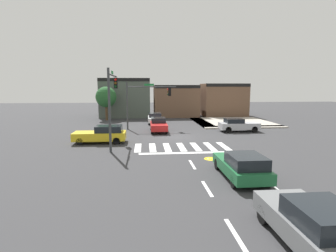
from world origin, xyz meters
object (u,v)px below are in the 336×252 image
object	(u,v)px
roadside_tree	(106,97)
traffic_signal_northwest	(147,97)
car_white	(155,118)
car_silver	(238,125)
car_yellow	(102,134)
car_gray	(316,226)
car_green	(242,166)
traffic_signal_southwest	(112,94)
car_red	(158,125)

from	to	relation	value
roadside_tree	traffic_signal_northwest	bearing A→B (deg)	-56.90
traffic_signal_northwest	car_white	size ratio (longest dim) A/B	1.34
traffic_signal_northwest	car_silver	distance (m)	10.63
car_yellow	roadside_tree	xyz separation A→B (m)	(-1.86, 16.29, 2.62)
car_gray	car_yellow	world-z (taller)	car_gray
car_gray	car_yellow	distance (m)	18.44
car_green	car_silver	world-z (taller)	same
car_white	car_green	bearing A→B (deg)	9.42
car_green	car_yellow	size ratio (longest dim) A/B	0.99
traffic_signal_southwest	car_green	distance (m)	11.94
car_red	car_green	size ratio (longest dim) A/B	0.96
car_silver	car_white	size ratio (longest dim) A/B	0.99
traffic_signal_southwest	car_silver	size ratio (longest dim) A/B	1.47
car_white	roadside_tree	size ratio (longest dim) A/B	0.86
traffic_signal_southwest	car_green	size ratio (longest dim) A/B	1.41
car_red	car_silver	distance (m)	8.65
car_red	car_silver	world-z (taller)	car_red
car_silver	roadside_tree	world-z (taller)	roadside_tree
car_gray	car_white	xyz separation A→B (m)	(-3.63, 28.57, -0.06)
car_green	car_yellow	xyz separation A→B (m)	(-8.76, 10.02, 0.04)
car_red	car_yellow	bearing A→B (deg)	-42.95
traffic_signal_northwest	car_green	size ratio (longest dim) A/B	1.29
traffic_signal_southwest	car_green	bearing A→B (deg)	-138.21
car_gray	car_yellow	bearing A→B (deg)	28.10
traffic_signal_northwest	car_yellow	xyz separation A→B (m)	(-3.93, -7.40, -2.95)
car_red	car_green	world-z (taller)	car_red
car_yellow	car_white	xyz separation A→B (m)	(5.05, 12.31, -0.05)
traffic_signal_southwest	car_white	xyz separation A→B (m)	(3.89, 13.83, -3.57)
traffic_signal_northwest	car_gray	distance (m)	24.32
traffic_signal_northwest	car_red	xyz separation A→B (m)	(1.25, -1.84, -2.95)
traffic_signal_northwest	car_yellow	distance (m)	8.88
car_green	traffic_signal_southwest	bearing A→B (deg)	41.79
car_silver	car_white	bearing A→B (deg)	139.38
car_green	car_white	bearing A→B (deg)	9.42
traffic_signal_northwest	car_green	bearing A→B (deg)	-74.51
traffic_signal_southwest	car_yellow	size ratio (longest dim) A/B	1.39
car_red	car_yellow	size ratio (longest dim) A/B	0.95
traffic_signal_southwest	car_white	distance (m)	14.80
car_green	car_yellow	bearing A→B (deg)	41.15
car_yellow	car_silver	size ratio (longest dim) A/B	1.05
car_yellow	car_white	distance (m)	13.30
car_silver	car_red	bearing A→B (deg)	174.99
car_red	roadside_tree	xyz separation A→B (m)	(-7.04, 10.73, 2.63)
car_green	car_gray	world-z (taller)	car_gray
traffic_signal_northwest	roadside_tree	size ratio (longest dim) A/B	1.15
car_gray	car_silver	distance (m)	21.68
car_green	roadside_tree	xyz separation A→B (m)	(-10.62, 26.31, 2.66)
car_white	roadside_tree	xyz separation A→B (m)	(-6.92, 3.98, 2.67)
car_silver	traffic_signal_southwest	bearing A→B (deg)	-153.41
car_red	roadside_tree	bearing A→B (deg)	-146.73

